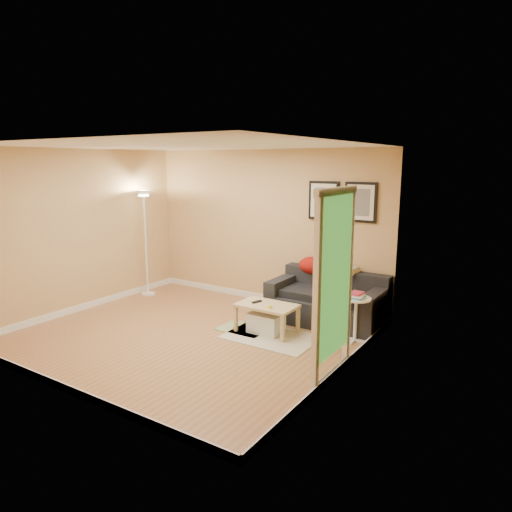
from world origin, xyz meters
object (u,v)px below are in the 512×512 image
at_px(sofa, 327,298).
at_px(coffee_table, 267,318).
at_px(side_table, 355,319).
at_px(book_stack, 357,295).
at_px(storage_bin, 266,323).
at_px(floor_lamp, 146,246).

distance_m(sofa, coffee_table, 1.02).
distance_m(side_table, book_stack, 0.34).
height_order(storage_bin, side_table, side_table).
distance_m(coffee_table, storage_bin, 0.07).
distance_m(book_stack, floor_lamp, 4.03).
distance_m(coffee_table, floor_lamp, 2.97).
height_order(sofa, coffee_table, sofa).
distance_m(sofa, book_stack, 0.85).
height_order(side_table, book_stack, book_stack).
distance_m(storage_bin, book_stack, 1.34).
xyz_separation_m(side_table, floor_lamp, (-4.02, 0.09, 0.60)).
bearing_deg(sofa, side_table, -36.87).
height_order(storage_bin, floor_lamp, floor_lamp).
bearing_deg(side_table, coffee_table, -162.20).
xyz_separation_m(coffee_table, floor_lamp, (-2.85, 0.47, 0.70)).
relative_size(side_table, book_stack, 2.58).
height_order(sofa, book_stack, sofa).
relative_size(sofa, floor_lamp, 0.89).
distance_m(sofa, storage_bin, 1.06).
xyz_separation_m(sofa, storage_bin, (-0.53, -0.89, -0.23)).
relative_size(storage_bin, side_table, 0.79).
relative_size(coffee_table, book_stack, 3.53).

